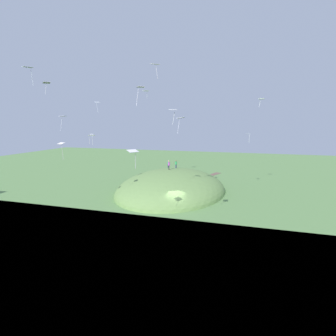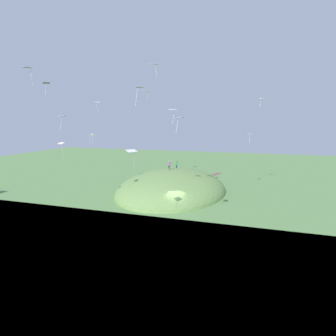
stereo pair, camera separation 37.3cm
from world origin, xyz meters
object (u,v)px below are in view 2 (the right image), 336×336
Objects in this scene: kite_1 at (61,145)px; kite_8 at (92,136)px; kite_10 at (46,83)px; kite_14 at (98,103)px; person_on_hilltop at (169,163)px; kite_4 at (173,110)px; person_near_shore at (177,163)px; kite_0 at (249,135)px; kite_6 at (93,135)px; kite_13 at (28,68)px; kite_2 at (62,117)px; kite_9 at (179,118)px; kite_12 at (147,91)px; kite_5 at (262,99)px; kite_11 at (155,65)px; kite_3 at (139,88)px; kite_7 at (132,152)px; person_with_child at (169,164)px.

kite_1 is 12.36m from kite_8.
kite_14 is (10.22, -0.62, -1.66)m from kite_10.
person_on_hilltop is 20.19m from kite_14.
person_near_shore is at bearing 13.96° from kite_4.
kite_0 reaches higher than person_near_shore.
kite_6 is 15.81m from kite_13.
kite_1 is 5.21m from kite_2.
kite_12 is (24.46, 13.07, 5.40)m from kite_9.
kite_12 is 0.89× the size of kite_14.
kite_0 is 6.17m from kite_5.
kite_2 reaches higher than kite_8.
kite_0 is 0.97× the size of kite_2.
person_near_shore is 23.09m from kite_11.
kite_13 reaches higher than kite_9.
kite_11 is (5.99, 0.41, 3.58)m from kite_3.
kite_14 reaches higher than kite_9.
kite_7 is at bearing -136.95° from kite_8.
kite_14 is (-3.13, -3.29, 5.25)m from kite_8.
kite_3 is 1.41× the size of kite_10.
kite_5 is at bearing -96.67° from kite_12.
person_with_child is 17.07m from kite_14.
kite_3 is at bearing -32.56° from person_with_child.
kite_2 is 1.11× the size of kite_9.
kite_4 is 1.11× the size of kite_6.
person_near_shore is 19.60m from kite_5.
kite_11 reaches higher than person_near_shore.
person_with_child is 0.90× the size of kite_11.
kite_3 is 1.37× the size of kite_8.
kite_7 is (-23.40, 10.97, -0.87)m from kite_0.
person_near_shore reaches higher than person_on_hilltop.
kite_0 reaches higher than kite_1.
kite_6 is at bearing 50.66° from kite_3.
person_near_shore is 0.84× the size of kite_11.
kite_6 is at bearing -23.21° from person_near_shore.
kite_0 is at bearing -42.26° from kite_2.
kite_5 is 0.83× the size of kite_14.
kite_11 is at bearing -67.86° from kite_1.
kite_2 reaches higher than kite_0.
kite_3 is 6.78m from kite_9.
kite_7 is 1.33× the size of kite_9.
kite_11 is (8.81, 5.65, 6.80)m from kite_9.
kite_9 is at bearing -91.83° from kite_7.
kite_14 is at bearing -80.85° from person_with_child.
kite_10 is at bearing 113.27° from kite_4.
kite_1 is 1.34× the size of kite_2.
kite_14 reaches higher than person_on_hilltop.
kite_6 is at bearing 53.59° from kite_9.
kite_10 is (-10.47, -0.69, 6.64)m from kite_6.
kite_1 reaches higher than person_on_hilltop.
kite_2 is at bearing -136.74° from kite_1.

